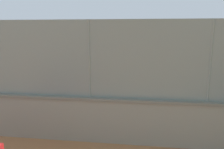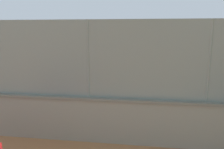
{
  "view_description": "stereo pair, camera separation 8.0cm",
  "coord_description": "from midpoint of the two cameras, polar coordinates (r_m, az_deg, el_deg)",
  "views": [
    {
      "loc": [
        -0.65,
        17.3,
        3.22
      ],
      "look_at": [
        0.51,
        7.1,
        1.22
      ],
      "focal_mm": 36.05,
      "sensor_mm": 36.0,
      "label": 1
    },
    {
      "loc": [
        -0.73,
        17.29,
        3.22
      ],
      "look_at": [
        0.51,
        7.1,
        1.22
      ],
      "focal_mm": 36.05,
      "sensor_mm": 36.0,
      "label": 2
    }
  ],
  "objects": [
    {
      "name": "perimeter_wall",
      "position": [
        6.86,
        22.22,
        -11.59
      ],
      "size": [
        33.15,
        1.13,
        1.34
      ],
      "color": "gray",
      "rests_on": "ground_plane"
    },
    {
      "name": "sports_ball",
      "position": [
        8.21,
        4.02,
        -3.89
      ],
      "size": [
        0.22,
        0.22,
        0.22
      ],
      "primitive_type": "sphere",
      "color": "white"
    },
    {
      "name": "player_foreground_swinging",
      "position": [
        15.35,
        2.89,
        2.35
      ],
      "size": [
        0.76,
        0.73,
        1.56
      ],
      "color": "black",
      "rests_on": "ground_plane"
    },
    {
      "name": "ground_plane",
      "position": [
        17.61,
        4.14,
        0.46
      ],
      "size": [
        260.0,
        260.0,
        0.0
      ],
      "primitive_type": "plane",
      "color": "#A36B42"
    },
    {
      "name": "player_at_service_line",
      "position": [
        14.04,
        -16.8,
        1.33
      ],
      "size": [
        0.72,
        1.23,
        1.64
      ],
      "color": "navy",
      "rests_on": "ground_plane"
    },
    {
      "name": "fence_panel_on_wall",
      "position": [
        6.42,
        23.35,
        3.09
      ],
      "size": [
        32.55,
        0.77,
        2.19
      ],
      "color": "gray",
      "rests_on": "perimeter_wall"
    },
    {
      "name": "player_near_wall_returning",
      "position": [
        10.57,
        0.51,
        -1.1
      ],
      "size": [
        0.79,
        1.27,
        1.68
      ],
      "color": "navy",
      "rests_on": "ground_plane"
    }
  ]
}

